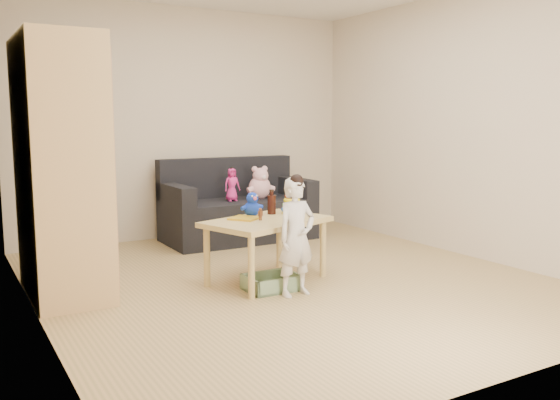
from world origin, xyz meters
TOP-DOWN VIEW (x-y plane):
  - room at (0.00, 0.00)m, footprint 4.50×4.50m
  - wardrobe at (-1.72, 0.54)m, footprint 0.55×1.09m
  - sofa at (0.37, 1.73)m, footprint 1.64×0.83m
  - play_table at (-0.19, 0.05)m, footprint 1.15×0.91m
  - storage_bin at (-0.28, -0.19)m, footprint 0.41×0.31m
  - toddler at (-0.18, -0.40)m, footprint 0.35×0.25m
  - pink_bear at (0.61, 1.67)m, footprint 0.28×0.24m
  - doll at (0.25, 1.64)m, footprint 0.18×0.13m
  - ring_stacker at (0.13, 0.19)m, footprint 0.19×0.19m
  - brown_bottle at (-0.02, 0.27)m, footprint 0.07×0.07m
  - blue_plush at (-0.23, 0.25)m, footprint 0.21×0.19m
  - wooden_figure at (-0.26, 0.03)m, footprint 0.05×0.05m
  - yellow_book at (-0.35, 0.15)m, footprint 0.30×0.30m

SIDE VIEW (x-z plane):
  - storage_bin at x=-0.28m, z-range 0.00..0.12m
  - sofa at x=0.37m, z-range 0.00..0.46m
  - play_table at x=-0.19m, z-range 0.00..0.53m
  - toddler at x=-0.18m, z-range 0.00..0.89m
  - yellow_book at x=-0.35m, z-range 0.53..0.55m
  - wooden_figure at x=-0.26m, z-range 0.53..0.63m
  - ring_stacker at x=0.13m, z-range 0.51..0.72m
  - pink_bear at x=0.61m, z-range 0.46..0.77m
  - brown_bottle at x=-0.02m, z-range 0.51..0.73m
  - blue_plush at x=-0.23m, z-range 0.53..0.74m
  - doll at x=0.25m, z-range 0.46..0.81m
  - wardrobe at x=-1.72m, z-range 0.00..1.96m
  - room at x=0.00m, z-range -0.95..3.55m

